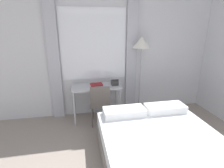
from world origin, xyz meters
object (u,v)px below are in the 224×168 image
object	(u,v)px
book	(96,84)
telephone	(115,83)
desk	(96,89)
standing_lamp	(141,49)
bed	(164,154)
desk_chair	(100,102)

from	to	relation	value
book	telephone	bearing A→B (deg)	-11.10
desk	book	xyz separation A→B (m)	(0.01, 0.05, 0.09)
desk	book	distance (m)	0.11
standing_lamp	book	xyz separation A→B (m)	(-0.96, 0.03, -0.74)
bed	standing_lamp	distance (m)	2.12
desk_chair	bed	world-z (taller)	desk_chair
desk_chair	standing_lamp	distance (m)	1.41
desk_chair	desk	bearing A→B (deg)	106.71
desk	bed	distance (m)	1.88
desk	telephone	xyz separation A→B (m)	(0.40, -0.02, 0.13)
desk	bed	xyz separation A→B (m)	(0.75, -1.67, -0.43)
desk_chair	standing_lamp	xyz separation A→B (m)	(0.93, 0.29, 1.02)
bed	book	size ratio (longest dim) A/B	7.20
book	bed	bearing A→B (deg)	-66.74
desk_chair	standing_lamp	size ratio (longest dim) A/B	0.49
desk	standing_lamp	world-z (taller)	standing_lamp
desk_chair	bed	size ratio (longest dim) A/B	0.45
desk_chair	book	size ratio (longest dim) A/B	3.22
standing_lamp	telephone	distance (m)	0.91
bed	book	bearing A→B (deg)	113.26
telephone	book	distance (m)	0.40
standing_lamp	telephone	size ratio (longest dim) A/B	10.62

